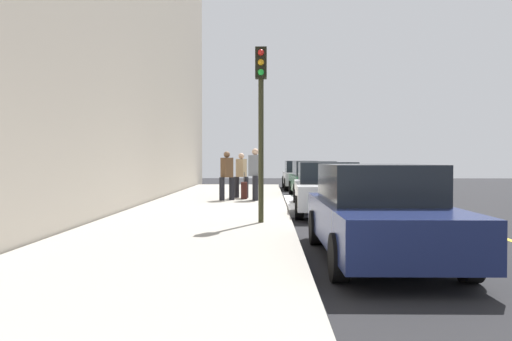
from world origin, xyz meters
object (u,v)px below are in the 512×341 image
(pedestrian_brown_coat, at_px, (227,174))
(traffic_light_pole, at_px, (261,103))
(pedestrian_tan_coat, at_px, (241,174))
(parked_car_green, at_px, (314,179))
(parked_car_navy, at_px, (378,212))
(parked_car_white, at_px, (327,188))
(pedestrian_grey_coat, at_px, (255,173))
(parked_car_silver, at_px, (301,175))
(rolling_suitcase, at_px, (244,190))

(pedestrian_brown_coat, relative_size, traffic_light_pole, 0.43)
(pedestrian_tan_coat, bearing_deg, parked_car_green, 127.80)
(parked_car_navy, bearing_deg, pedestrian_tan_coat, -166.00)
(parked_car_navy, relative_size, traffic_light_pole, 1.21)
(parked_car_green, xyz_separation_m, parked_car_navy, (13.38, -0.13, 0.00))
(parked_car_white, relative_size, pedestrian_tan_coat, 2.87)
(parked_car_white, bearing_deg, pedestrian_brown_coat, -133.91)
(parked_car_green, bearing_deg, pedestrian_grey_coat, -34.54)
(pedestrian_grey_coat, relative_size, traffic_light_pole, 0.46)
(parked_car_green, bearing_deg, parked_car_silver, -178.34)
(parked_car_white, bearing_deg, rolling_suitcase, -144.97)
(parked_car_green, height_order, pedestrian_grey_coat, pedestrian_grey_coat)
(parked_car_silver, bearing_deg, rolling_suitcase, -16.57)
(parked_car_green, bearing_deg, rolling_suitcase, -44.99)
(parked_car_green, xyz_separation_m, pedestrian_tan_coat, (2.25, -2.90, 0.28))
(parked_car_green, relative_size, pedestrian_grey_coat, 2.54)
(pedestrian_grey_coat, bearing_deg, parked_car_white, 35.28)
(parked_car_green, relative_size, rolling_suitcase, 4.79)
(parked_car_white, distance_m, traffic_light_pole, 4.39)
(parked_car_green, height_order, parked_car_white, same)
(pedestrian_tan_coat, bearing_deg, pedestrian_brown_coat, -21.09)
(pedestrian_brown_coat, xyz_separation_m, pedestrian_grey_coat, (-0.01, 1.01, 0.06))
(rolling_suitcase, bearing_deg, parked_car_navy, 13.99)
(parked_car_white, distance_m, pedestrian_tan_coat, 5.03)
(pedestrian_brown_coat, height_order, pedestrian_grey_coat, pedestrian_grey_coat)
(parked_car_silver, xyz_separation_m, pedestrian_tan_coat, (8.22, -2.73, 0.28))
(pedestrian_grey_coat, bearing_deg, pedestrian_brown_coat, -89.56)
(parked_car_silver, relative_size, parked_car_white, 0.93)
(parked_car_silver, relative_size, rolling_suitcase, 4.61)
(parked_car_white, xyz_separation_m, traffic_light_pole, (3.37, -1.87, 2.10))
(pedestrian_grey_coat, height_order, rolling_suitcase, pedestrian_grey_coat)
(traffic_light_pole, bearing_deg, parked_car_white, 151.01)
(parked_car_green, distance_m, traffic_light_pole, 10.27)
(parked_car_green, height_order, pedestrian_brown_coat, pedestrian_brown_coat)
(parked_car_silver, bearing_deg, pedestrian_grey_coat, -13.06)
(pedestrian_brown_coat, distance_m, traffic_light_pole, 6.80)
(pedestrian_grey_coat, bearing_deg, rolling_suitcase, -146.22)
(parked_car_green, distance_m, pedestrian_brown_coat, 4.80)
(parked_car_green, relative_size, parked_car_navy, 0.97)
(parked_car_silver, height_order, pedestrian_tan_coat, pedestrian_tan_coat)
(pedestrian_brown_coat, bearing_deg, parked_car_navy, 17.93)
(parked_car_silver, bearing_deg, parked_car_navy, 0.12)
(parked_car_navy, relative_size, pedestrian_grey_coat, 2.63)
(parked_car_navy, height_order, pedestrian_tan_coat, pedestrian_tan_coat)
(pedestrian_tan_coat, relative_size, rolling_suitcase, 1.73)
(parked_car_navy, relative_size, rolling_suitcase, 4.94)
(pedestrian_tan_coat, bearing_deg, parked_car_navy, 14.00)
(parked_car_silver, relative_size, pedestrian_tan_coat, 2.67)
(pedestrian_grey_coat, xyz_separation_m, traffic_light_pole, (6.43, 0.30, 1.74))
(pedestrian_grey_coat, distance_m, rolling_suitcase, 1.01)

